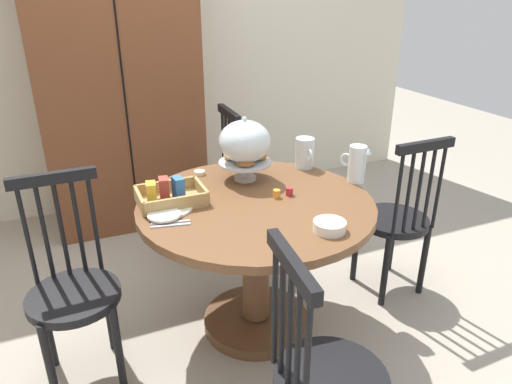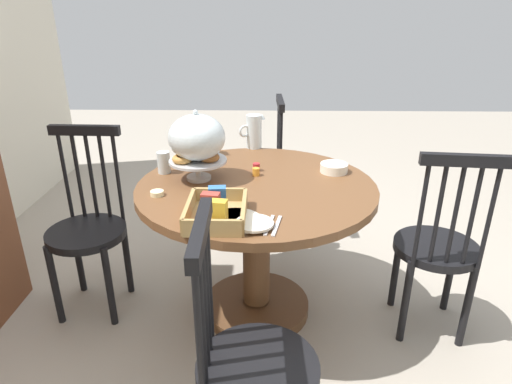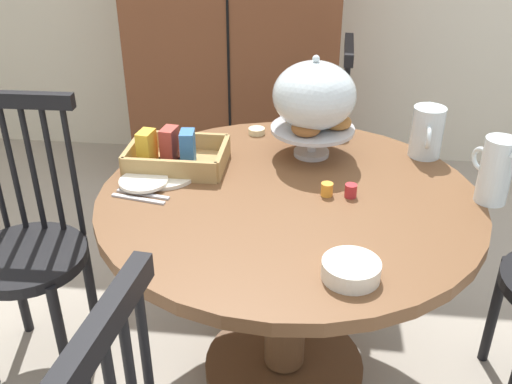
{
  "view_description": "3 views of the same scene",
  "coord_description": "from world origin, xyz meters",
  "px_view_note": "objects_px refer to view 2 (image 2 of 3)",
  "views": [
    {
      "loc": [
        -0.72,
        -1.97,
        1.7
      ],
      "look_at": [
        0.08,
        -0.09,
        0.79
      ],
      "focal_mm": 32.9,
      "sensor_mm": 36.0,
      "label": 1
    },
    {
      "loc": [
        -1.87,
        -0.13,
        1.53
      ],
      "look_at": [
        -0.02,
        -0.09,
        0.74
      ],
      "focal_mm": 30.83,
      "sensor_mm": 36.0,
      "label": 2
    },
    {
      "loc": [
        0.15,
        -1.61,
        1.58
      ],
      "look_at": [
        -0.02,
        -0.09,
        0.74
      ],
      "focal_mm": 40.71,
      "sensor_mm": 36.0,
      "label": 3
    }
  ],
  "objects_px": {
    "cereal_bowl": "(334,168)",
    "pastry_stand_with_dome": "(197,140)",
    "windsor_chair_facing_door": "(250,368)",
    "windsor_chair_far_side": "(437,250)",
    "orange_juice_pitcher": "(254,133)",
    "butter_dish": "(157,193)",
    "china_plate_large": "(234,221)",
    "china_plate_small": "(254,223)",
    "windsor_chair_near_window": "(259,175)",
    "cereal_basket": "(216,211)",
    "drinking_glass": "(164,162)",
    "windsor_chair_by_cabinet": "(88,231)",
    "dining_table": "(256,226)",
    "milk_pitcher": "(201,142)"
  },
  "relations": [
    {
      "from": "china_plate_large",
      "to": "drinking_glass",
      "type": "bearing_deg",
      "value": 35.54
    },
    {
      "from": "china_plate_small",
      "to": "milk_pitcher",
      "type": "bearing_deg",
      "value": 20.06
    },
    {
      "from": "dining_table",
      "to": "windsor_chair_near_window",
      "type": "bearing_deg",
      "value": -0.12
    },
    {
      "from": "china_plate_small",
      "to": "drinking_glass",
      "type": "bearing_deg",
      "value": 38.72
    },
    {
      "from": "windsor_chair_by_cabinet",
      "to": "dining_table",
      "type": "bearing_deg",
      "value": -93.12
    },
    {
      "from": "china_plate_large",
      "to": "china_plate_small",
      "type": "distance_m",
      "value": 0.09
    },
    {
      "from": "dining_table",
      "to": "windsor_chair_far_side",
      "type": "bearing_deg",
      "value": -97.5
    },
    {
      "from": "dining_table",
      "to": "cereal_basket",
      "type": "relative_size",
      "value": 3.63
    },
    {
      "from": "windsor_chair_by_cabinet",
      "to": "cereal_basket",
      "type": "bearing_deg",
      "value": -121.01
    },
    {
      "from": "windsor_chair_facing_door",
      "to": "windsor_chair_far_side",
      "type": "xyz_separation_m",
      "value": [
        0.76,
        -0.87,
        0.0
      ]
    },
    {
      "from": "milk_pitcher",
      "to": "cereal_basket",
      "type": "xyz_separation_m",
      "value": [
        -0.82,
        -0.17,
        -0.04
      ]
    },
    {
      "from": "windsor_chair_facing_door",
      "to": "cereal_bowl",
      "type": "xyz_separation_m",
      "value": [
        1.04,
        -0.4,
        0.31
      ]
    },
    {
      "from": "dining_table",
      "to": "drinking_glass",
      "type": "xyz_separation_m",
      "value": [
        0.14,
        0.47,
        0.28
      ]
    },
    {
      "from": "windsor_chair_near_window",
      "to": "cereal_bowl",
      "type": "height_order",
      "value": "windsor_chair_near_window"
    },
    {
      "from": "windsor_chair_near_window",
      "to": "windsor_chair_far_side",
      "type": "height_order",
      "value": "same"
    },
    {
      "from": "butter_dish",
      "to": "china_plate_large",
      "type": "bearing_deg",
      "value": -125.27
    },
    {
      "from": "windsor_chair_far_side",
      "to": "orange_juice_pitcher",
      "type": "height_order",
      "value": "windsor_chair_far_side"
    },
    {
      "from": "dining_table",
      "to": "butter_dish",
      "type": "xyz_separation_m",
      "value": [
        -0.15,
        0.44,
        0.24
      ]
    },
    {
      "from": "china_plate_large",
      "to": "butter_dish",
      "type": "height_order",
      "value": "butter_dish"
    },
    {
      "from": "orange_juice_pitcher",
      "to": "pastry_stand_with_dome",
      "type": "bearing_deg",
      "value": 154.01
    },
    {
      "from": "windsor_chair_near_window",
      "to": "windsor_chair_far_side",
      "type": "xyz_separation_m",
      "value": [
        -0.99,
        -0.86,
        0.0
      ]
    },
    {
      "from": "dining_table",
      "to": "china_plate_large",
      "type": "xyz_separation_m",
      "value": [
        -0.41,
        0.08,
        0.23
      ]
    },
    {
      "from": "cereal_basket",
      "to": "pastry_stand_with_dome",
      "type": "bearing_deg",
      "value": 16.56
    },
    {
      "from": "china_plate_large",
      "to": "cereal_bowl",
      "type": "xyz_separation_m",
      "value": [
        0.58,
        -0.47,
        0.02
      ]
    },
    {
      "from": "drinking_glass",
      "to": "china_plate_large",
      "type": "bearing_deg",
      "value": -144.46
    },
    {
      "from": "butter_dish",
      "to": "cereal_basket",
      "type": "bearing_deg",
      "value": -129.14
    },
    {
      "from": "windsor_chair_by_cabinet",
      "to": "windsor_chair_facing_door",
      "type": "height_order",
      "value": "same"
    },
    {
      "from": "windsor_chair_far_side",
      "to": "cereal_basket",
      "type": "relative_size",
      "value": 3.09
    },
    {
      "from": "windsor_chair_by_cabinet",
      "to": "butter_dish",
      "type": "xyz_separation_m",
      "value": [
        -0.2,
        -0.43,
        0.3
      ]
    },
    {
      "from": "dining_table",
      "to": "cereal_bowl",
      "type": "distance_m",
      "value": 0.49
    },
    {
      "from": "china_plate_large",
      "to": "china_plate_small",
      "type": "xyz_separation_m",
      "value": [
        -0.04,
        -0.08,
        0.01
      ]
    },
    {
      "from": "cereal_basket",
      "to": "drinking_glass",
      "type": "relative_size",
      "value": 2.87
    },
    {
      "from": "drinking_glass",
      "to": "butter_dish",
      "type": "bearing_deg",
      "value": -174.35
    },
    {
      "from": "windsor_chair_by_cabinet",
      "to": "pastry_stand_with_dome",
      "type": "xyz_separation_m",
      "value": [
        0.01,
        -0.59,
        0.49
      ]
    },
    {
      "from": "windsor_chair_facing_door",
      "to": "orange_juice_pitcher",
      "type": "height_order",
      "value": "windsor_chair_facing_door"
    },
    {
      "from": "pastry_stand_with_dome",
      "to": "butter_dish",
      "type": "bearing_deg",
      "value": 142.28
    },
    {
      "from": "windsor_chair_by_cabinet",
      "to": "cereal_basket",
      "type": "xyz_separation_m",
      "value": [
        -0.43,
        -0.72,
        0.33
      ]
    },
    {
      "from": "windsor_chair_by_cabinet",
      "to": "butter_dish",
      "type": "distance_m",
      "value": 0.56
    },
    {
      "from": "butter_dish",
      "to": "windsor_chair_by_cabinet",
      "type": "bearing_deg",
      "value": 65.44
    },
    {
      "from": "cereal_basket",
      "to": "drinking_glass",
      "type": "xyz_separation_m",
      "value": [
        0.53,
        0.32,
        0.02
      ]
    },
    {
      "from": "pastry_stand_with_dome",
      "to": "cereal_basket",
      "type": "relative_size",
      "value": 1.09
    },
    {
      "from": "pastry_stand_with_dome",
      "to": "drinking_glass",
      "type": "distance_m",
      "value": 0.25
    },
    {
      "from": "milk_pitcher",
      "to": "butter_dish",
      "type": "relative_size",
      "value": 3.15
    },
    {
      "from": "cereal_bowl",
      "to": "pastry_stand_with_dome",
      "type": "bearing_deg",
      "value": 99.53
    },
    {
      "from": "windsor_chair_far_side",
      "to": "orange_juice_pitcher",
      "type": "xyz_separation_m",
      "value": [
        0.7,
        0.89,
        0.38
      ]
    },
    {
      "from": "cereal_basket",
      "to": "china_plate_large",
      "type": "xyz_separation_m",
      "value": [
        -0.02,
        -0.07,
        -0.03
      ]
    },
    {
      "from": "windsor_chair_near_window",
      "to": "windsor_chair_facing_door",
      "type": "distance_m",
      "value": 1.75
    },
    {
      "from": "windsor_chair_near_window",
      "to": "china_plate_small",
      "type": "xyz_separation_m",
      "value": [
        -1.32,
        0.0,
        0.3
      ]
    },
    {
      "from": "windsor_chair_by_cabinet",
      "to": "windsor_chair_facing_door",
      "type": "bearing_deg",
      "value": -136.68
    },
    {
      "from": "windsor_chair_by_cabinet",
      "to": "china_plate_small",
      "type": "relative_size",
      "value": 6.5
    }
  ]
}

